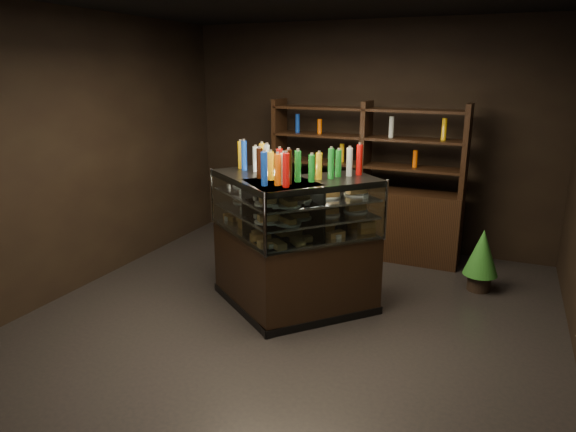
% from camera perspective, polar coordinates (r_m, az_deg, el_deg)
% --- Properties ---
extents(ground, '(5.00, 5.00, 0.00)m').
position_cam_1_polar(ground, '(5.23, 0.75, -11.00)').
color(ground, black).
rests_on(ground, ground).
extents(room_shell, '(5.02, 5.02, 3.01)m').
position_cam_1_polar(room_shell, '(4.68, 0.84, 10.69)').
color(room_shell, black).
rests_on(room_shell, ground).
extents(display_case, '(1.86, 1.36, 1.38)m').
position_cam_1_polar(display_case, '(5.17, 0.06, -5.68)').
color(display_case, black).
rests_on(display_case, ground).
extents(food_display, '(1.50, 0.95, 0.43)m').
position_cam_1_polar(food_display, '(4.98, 0.05, 0.73)').
color(food_display, '#AF763E').
rests_on(food_display, display_case).
extents(bottles_top, '(1.32, 0.81, 0.30)m').
position_cam_1_polar(bottles_top, '(4.89, 0.07, 5.85)').
color(bottles_top, silver).
rests_on(bottles_top, display_case).
extents(potted_conifer, '(0.37, 0.37, 0.80)m').
position_cam_1_polar(potted_conifer, '(6.01, 20.78, -3.69)').
color(potted_conifer, black).
rests_on(potted_conifer, ground).
extents(back_shelving, '(2.50, 0.48, 2.00)m').
position_cam_1_polar(back_shelving, '(6.81, 8.34, 0.73)').
color(back_shelving, black).
rests_on(back_shelving, ground).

